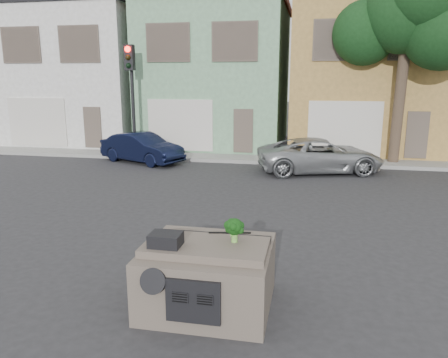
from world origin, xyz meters
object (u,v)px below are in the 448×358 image
(navy_sedan, at_px, (143,162))
(broccoli, at_px, (234,230))
(traffic_signal, at_px, (132,102))
(silver_pickup, at_px, (319,172))

(navy_sedan, height_order, broccoli, broccoli)
(traffic_signal, xyz_separation_m, broccoli, (6.92, -12.48, -1.23))
(navy_sedan, distance_m, traffic_signal, 2.87)
(navy_sedan, xyz_separation_m, silver_pickup, (7.61, -0.56, 0.00))
(silver_pickup, distance_m, traffic_signal, 8.94)
(silver_pickup, relative_size, broccoli, 12.35)
(silver_pickup, xyz_separation_m, broccoli, (-1.49, -10.88, 1.32))
(navy_sedan, height_order, traffic_signal, traffic_signal)
(navy_sedan, bearing_deg, silver_pickup, -70.53)
(navy_sedan, distance_m, broccoli, 13.04)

